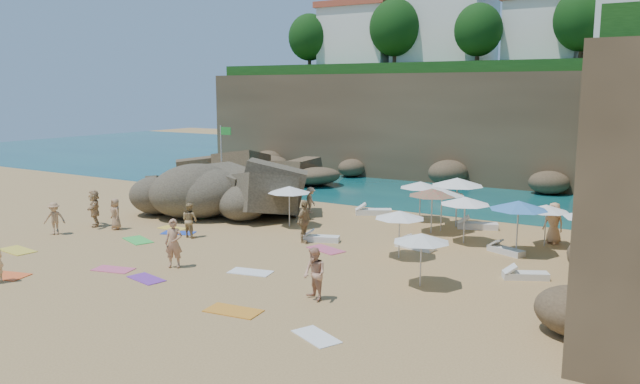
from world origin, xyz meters
The scene contains 48 objects.
ground centered at (0.00, 0.00, 0.00)m, with size 120.00×120.00×0.00m, color tan.
seawater centered at (0.00, 30.00, 0.00)m, with size 120.00×120.00×0.00m, color #0C4751.
cliff_back centered at (2.00, 25.00, 4.00)m, with size 44.00×8.00×8.00m, color brown.
rock_promontory centered at (-11.00, 16.00, 0.00)m, with size 12.00×7.00×2.00m, color brown, non-canonical shape.
clifftop_buildings centered at (2.96, 25.79, 11.24)m, with size 28.48×9.48×7.00m.
clifftop_trees centered at (4.78, 19.52, 11.26)m, with size 35.60×23.82×4.40m.
marina_masts centered at (-16.50, 30.00, 3.00)m, with size 3.10×0.10×6.00m.
rock_outcrop centered at (-5.38, 3.80, 0.00)m, with size 7.38×5.53×2.95m, color brown, non-canonical shape.
flag_pole centered at (-9.66, 9.64, 2.87)m, with size 0.88×0.11×4.49m.
parasol_0 centered at (4.99, 8.20, 1.91)m, with size 2.20×2.20×2.08m.
parasol_1 centered at (6.84, 6.44, 1.96)m, with size 2.26×2.26×2.14m.
parasol_2 centered at (11.82, 6.02, 1.71)m, with size 1.97×1.97×1.87m.
parasol_3 centered at (8.59, 4.67, 1.95)m, with size 2.25×2.25×2.12m.
parasol_5 centered at (-0.06, 3.39, 1.89)m, with size 2.18×2.18×2.06m.
parasol_6 centered at (6.59, 5.79, 1.99)m, with size 2.30×2.30×2.17m.
parasol_7 centered at (7.13, 7.78, 2.29)m, with size 2.63×2.63×2.49m.
parasol_8 centered at (14.26, 3.19, 2.22)m, with size 2.56×2.56×2.42m.
parasol_9 centered at (7.12, 0.91, 1.81)m, with size 2.08×2.08×1.97m.
parasol_10 centered at (11.11, 3.98, 2.10)m, with size 2.42×2.42×2.29m.
parasol_11 centered at (9.34, -2.15, 1.76)m, with size 2.02×2.02×1.91m.
lounger_0 centered at (2.22, 8.29, 0.15)m, with size 1.99×0.66×0.31m, color white.
lounger_1 centered at (10.72, 3.84, 0.13)m, with size 1.62×0.54×0.25m, color silver.
lounger_2 centered at (8.22, 7.84, 0.15)m, with size 1.96×0.65×0.30m, color silver.
lounger_3 centered at (2.94, 1.55, 0.13)m, with size 1.68×0.56×0.26m, color white.
lounger_4 centered at (7.14, 2.60, 0.14)m, with size 1.75×0.58×0.27m, color white.
lounger_5 centered at (12.30, 0.67, 0.13)m, with size 1.62×0.54×0.25m, color silver.
towel_1 centered at (-1.52, -6.48, 0.01)m, with size 1.55×0.77×0.03m, color #D75377.
towel_2 centered at (-4.41, -9.20, 0.02)m, with size 1.91×0.95×0.03m, color #F75E27.
towel_3 centered at (-4.31, -2.72, 0.02)m, with size 1.72×0.86×0.03m, color green.
towel_4 centered at (-7.33, -6.73, 0.02)m, with size 1.78×0.89×0.03m, color gold.
towel_5 centered at (3.21, -3.99, 0.01)m, with size 1.63×0.81×0.03m, color white.
towel_6 centered at (0.47, -6.66, 0.01)m, with size 1.52×0.76×0.03m, color purple.
towel_8 centered at (-3.77, -0.66, 0.01)m, with size 1.57×0.79×0.03m, color #2244B6.
towel_9 centered at (3.91, 0.38, 0.02)m, with size 1.72×0.86×0.03m, color #CB4F72.
towel_10 centered at (5.33, -7.59, 0.02)m, with size 1.77×0.88×0.03m, color orange.
towel_11 centered at (-5.84, 2.74, 0.01)m, with size 1.61×0.81×0.03m, color #38C75B.
towel_12 centered at (-4.75, -0.07, 0.01)m, with size 1.46×0.73×0.03m, color yellow.
towel_13 centered at (8.63, -7.96, 0.01)m, with size 1.52×0.76×0.03m, color white.
person_stand_1 centered at (-2.72, -0.97, 0.82)m, with size 0.79×0.62×1.64m, color #A68553.
person_stand_2 centered at (-1.00, 6.88, 0.73)m, with size 0.94×0.39×1.46m, color #F6BD8C.
person_stand_3 centered at (2.39, 1.01, 0.96)m, with size 1.13×0.47×1.93m, color #9D7D4E.
person_stand_4 centered at (12.03, 6.72, 0.94)m, with size 0.92×0.50×1.87m, color tan.
person_stand_5 centered at (-8.54, 10.99, 0.84)m, with size 1.57×0.45×1.69m, color #AB7655.
person_lie_0 centered at (-8.57, -3.97, 0.20)m, with size 0.99×1.53×0.41m, color tan.
person_lie_2 centered at (-6.97, -1.68, 0.20)m, with size 0.74×1.52×0.40m, color #A57852.
person_lie_3 centered at (-8.41, -1.79, 0.24)m, with size 1.70×1.83×0.49m, color tan.
person_lie_4 centered at (0.29, -5.03, 0.23)m, with size 0.69×1.89×0.45m, color #B07C58.
person_lie_5 centered at (6.96, -5.39, 0.33)m, with size 0.85×1.74×0.66m, color tan.
Camera 1 is at (17.43, -22.04, 6.91)m, focal length 35.00 mm.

